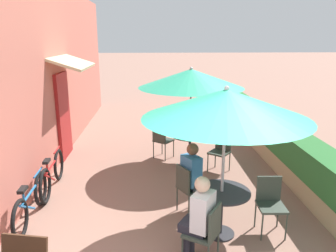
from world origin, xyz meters
TOP-DOWN VIEW (x-y plane):
  - cafe_facade_wall at (-2.54, 5.51)m, footprint 0.98×11.29m
  - planter_hedge at (2.75, 5.54)m, footprint 0.60×10.29m
  - patio_table_near at (0.82, 1.49)m, footprint 0.85×0.85m
  - patio_umbrella_near at (0.82, 1.49)m, footprint 2.36×2.36m
  - cafe_chair_near_left at (0.48, 0.80)m, footprint 0.55×0.55m
  - seated_patron_near_left at (0.39, 0.85)m, footprint 0.51×0.48m
  - cafe_chair_near_right at (1.59, 1.54)m, footprint 0.41×0.41m
  - cafe_chair_near_back at (0.39, 2.12)m, footprint 0.54×0.54m
  - seated_patron_near_back at (0.49, 2.18)m, footprint 0.50×0.47m
  - patio_table_mid at (0.67, 4.36)m, footprint 0.85×0.85m
  - patio_umbrella_mid at (0.67, 4.36)m, footprint 2.36×2.36m
  - cafe_chair_mid_left at (0.02, 4.77)m, footprint 0.56×0.56m
  - cafe_chair_mid_right at (1.32, 3.94)m, footprint 0.56×0.56m
  - coffee_cup_mid at (0.67, 4.44)m, footprint 0.07×0.07m
  - bicycle_leaning at (-2.20, 2.04)m, footprint 0.12×1.66m
  - bicycle_second at (-2.17, 3.14)m, footprint 0.12×1.69m

SIDE VIEW (x-z plane):
  - bicycle_leaning at x=-2.20m, z-range -0.03..0.68m
  - bicycle_second at x=-2.17m, z-range -0.03..0.71m
  - cafe_chair_near_left at x=0.48m, z-range 0.08..0.95m
  - cafe_chair_near_right at x=1.59m, z-range 0.08..0.95m
  - cafe_chair_near_back at x=0.39m, z-range 0.08..0.95m
  - cafe_chair_mid_left at x=0.02m, z-range 0.08..0.95m
  - cafe_chair_mid_right at x=1.32m, z-range 0.08..0.95m
  - planter_hedge at x=2.75m, z-range 0.03..1.04m
  - patio_table_near at x=0.82m, z-range 0.19..0.91m
  - patio_table_mid at x=0.67m, z-range 0.19..0.91m
  - seated_patron_near_left at x=0.39m, z-range 0.06..1.31m
  - seated_patron_near_back at x=0.49m, z-range 0.06..1.31m
  - coffee_cup_mid at x=0.67m, z-range 0.72..0.81m
  - patio_umbrella_near at x=0.82m, z-range 0.89..3.19m
  - patio_umbrella_mid at x=0.67m, z-range 0.89..3.19m
  - cafe_facade_wall at x=-2.54m, z-range -0.01..4.19m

